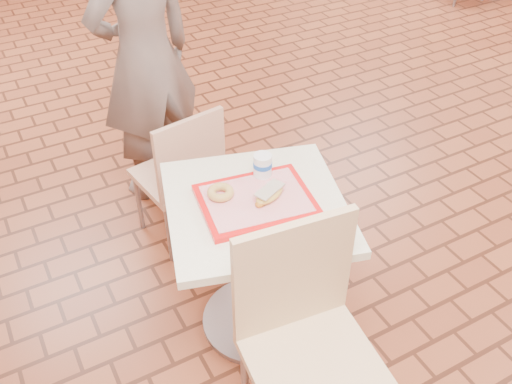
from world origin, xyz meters
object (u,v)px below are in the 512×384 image
paper_cup (263,165)px  customer (145,57)px  main_table (256,247)px  serving_tray (256,201)px  chair_main_back (182,172)px  ring_donut (221,192)px  chair_main_front (306,334)px  long_john_donut (269,194)px

paper_cup → customer: bearing=95.7°
main_table → serving_tray: bearing=0.0°
chair_main_back → paper_cup: size_ratio=8.45×
customer → ring_donut: 1.16m
chair_main_front → customer: size_ratio=0.57×
paper_cup → chair_main_front: bearing=-105.3°
chair_main_back → long_john_donut: chair_main_back is taller
main_table → ring_donut: ring_donut is taller
serving_tray → long_john_donut: bearing=-29.9°
long_john_donut → chair_main_front: bearing=-103.9°
main_table → serving_tray: 0.26m
customer → long_john_donut: 1.26m
main_table → paper_cup: bearing=51.4°
main_table → chair_main_back: (-0.05, 0.70, -0.04)m
customer → serving_tray: 1.24m
long_john_donut → paper_cup: (0.05, 0.15, 0.03)m
customer → long_john_donut: size_ratio=10.55×
chair_main_front → ring_donut: chair_main_front is taller
chair_main_front → chair_main_back: size_ratio=1.18×
chair_main_front → long_john_donut: bearing=82.3°
paper_cup → serving_tray: bearing=-128.6°
paper_cup → main_table: bearing=-128.6°
chair_main_front → chair_main_back: bearing=95.2°
chair_main_front → paper_cup: (0.17, 0.64, 0.28)m
chair_main_back → serving_tray: size_ratio=1.87×
main_table → paper_cup: paper_cup is taller
chair_main_front → serving_tray: 0.56m
customer → serving_tray: (0.01, -1.23, -0.10)m
serving_tray → paper_cup: 0.17m
chair_main_front → ring_donut: 0.65m
main_table → long_john_donut: long_john_donut is taller
chair_main_back → ring_donut: bearing=75.2°
customer → chair_main_front: bearing=73.8°
customer → paper_cup: (0.11, -1.11, -0.04)m
customer → paper_cup: bearing=81.6°
serving_tray → paper_cup: bearing=51.4°
chair_main_back → long_john_donut: 0.81m
main_table → chair_main_back: size_ratio=0.90×
main_table → paper_cup: 0.36m
customer → paper_cup: customer is taller
chair_main_front → customer: bearing=94.1°
serving_tray → long_john_donut: long_john_donut is taller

